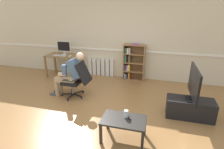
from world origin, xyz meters
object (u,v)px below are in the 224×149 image
object	(u,v)px
bookshelf	(132,63)
spare_remote	(129,117)
person_seated	(71,73)
tv_screen	(194,83)
computer_desk	(63,58)
radiator	(101,67)
tv_stand	(190,108)
drinking_glass	(126,114)
computer_mouse	(70,56)
coffee_table	(124,122)
keyboard	(59,55)
imac_monitor	(64,47)
office_chair	(77,78)

from	to	relation	value
bookshelf	spare_remote	world-z (taller)	bookshelf
person_seated	tv_screen	size ratio (longest dim) A/B	1.20
computer_desk	radiator	bearing A→B (deg)	17.66
computer_desk	spare_remote	distance (m)	3.79
tv_stand	drinking_glass	distance (m)	1.58
computer_mouse	coffee_table	bearing A→B (deg)	-47.43
keyboard	bookshelf	bearing A→B (deg)	10.27
imac_monitor	computer_mouse	size ratio (longest dim) A/B	4.81
keyboard	spare_remote	world-z (taller)	keyboard
radiator	drinking_glass	xyz separation A→B (m)	(1.47, -2.98, 0.17)
computer_mouse	keyboard	bearing A→B (deg)	-177.01
person_seated	office_chair	bearing A→B (deg)	90.00
computer_desk	radiator	xyz separation A→B (m)	(1.22, 0.39, -0.34)
person_seated	spare_remote	distance (m)	2.16
imac_monitor	tv_screen	bearing A→B (deg)	-23.44
imac_monitor	keyboard	xyz separation A→B (m)	(-0.07, -0.22, -0.25)
computer_mouse	drinking_glass	size ratio (longest dim) A/B	0.74
office_chair	spare_remote	xyz separation A→B (m)	(1.58, -1.23, -0.10)
computer_mouse	person_seated	bearing A→B (deg)	-62.09
computer_desk	tv_screen	world-z (taller)	tv_screen
bookshelf	tv_stand	world-z (taller)	bookshelf
computer_desk	drinking_glass	distance (m)	3.74
imac_monitor	coffee_table	world-z (taller)	imac_monitor
imac_monitor	computer_mouse	bearing A→B (deg)	-32.04
person_seated	tv_stand	xyz separation A→B (m)	(2.90, -0.25, -0.44)
bookshelf	office_chair	xyz separation A→B (m)	(-1.16, -1.65, -0.06)
computer_mouse	person_seated	size ratio (longest dim) A/B	0.08
imac_monitor	radiator	bearing A→B (deg)	14.61
keyboard	office_chair	size ratio (longest dim) A/B	0.45
radiator	imac_monitor	bearing A→B (deg)	-165.39
spare_remote	radiator	bearing A→B (deg)	-88.38
coffee_table	computer_mouse	bearing A→B (deg)	132.57
tv_stand	tv_screen	distance (m)	0.57
person_seated	tv_stand	size ratio (longest dim) A/B	1.27
tv_screen	radiator	bearing A→B (deg)	52.99
person_seated	tv_stand	distance (m)	2.94
tv_stand	coffee_table	xyz separation A→B (m)	(-1.22, -1.06, 0.14)
imac_monitor	person_seated	world-z (taller)	person_seated
keyboard	person_seated	distance (m)	1.60
radiator	office_chair	size ratio (longest dim) A/B	0.95
imac_monitor	radiator	xyz separation A→B (m)	(1.20, 0.31, -0.71)
person_seated	drinking_glass	size ratio (longest dim) A/B	9.02
keyboard	tv_screen	world-z (taller)	tv_screen
computer_desk	person_seated	distance (m)	1.68
computer_desk	bookshelf	xyz separation A→B (m)	(2.34, 0.29, -0.06)
computer_desk	tv_screen	distance (m)	4.22
tv_stand	spare_remote	world-z (taller)	spare_remote
bookshelf	tv_screen	size ratio (longest dim) A/B	1.18
imac_monitor	computer_mouse	distance (m)	0.44
office_chair	coffee_table	world-z (taller)	office_chair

